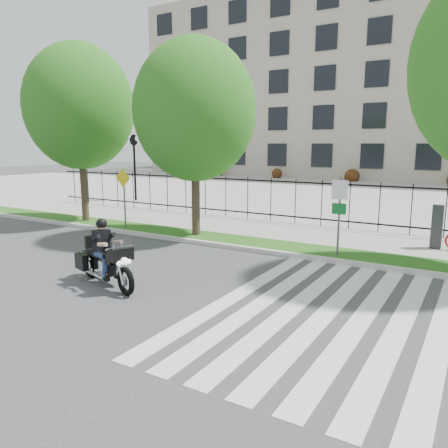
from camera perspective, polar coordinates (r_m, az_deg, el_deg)
The scene contains 14 objects.
ground at distance 12.04m, azimuth -7.51°, elevation -7.37°, with size 120.00×120.00×0.00m, color #3B3B3E.
curb at distance 15.31m, azimuth 2.07°, elevation -3.13°, with size 60.00×0.20×0.15m, color #BCB8B1.
grass_verge at distance 16.04m, azimuth 3.54°, elevation -2.51°, with size 60.00×1.50×0.15m, color #214C13.
sidewalk at distance 18.25m, azimuth 7.17°, elevation -0.99°, with size 60.00×3.50×0.15m, color gray.
plaza at distance 34.87m, azimuth 18.98°, elevation 3.91°, with size 80.00×34.00×0.10m, color gray.
crosswalk_stripes at distance 9.94m, azimuth 15.34°, elevation -11.54°, with size 5.70×8.00×0.01m, color silver, non-canonical shape.
iron_fence at distance 19.67m, azimuth 9.31°, elevation 2.95°, with size 30.00×0.06×2.00m, color black, non-canonical shape.
office_building at distance 54.69m, azimuth 24.25°, elevation 16.16°, with size 60.00×21.90×20.15m.
lamp_post_left at distance 28.40m, azimuth -11.66°, elevation 9.29°, with size 1.06×0.70×4.25m.
street_tree_0 at distance 21.15m, azimuth -18.36°, elevation 14.31°, with size 4.84×4.84×7.93m.
street_tree_1 at distance 16.94m, azimuth -3.85°, elevation 14.56°, with size 4.63×4.63×7.41m.
sign_pole_regulatory at distance 14.19m, azimuth 14.83°, elevation 2.30°, with size 0.50×0.09×2.50m.
sign_pole_warning at distance 18.88m, azimuth -12.95°, elevation 4.33°, with size 0.78×0.09×2.49m.
motorcycle_rider at distance 11.79m, azimuth -15.17°, elevation -4.45°, with size 2.66×1.29×2.12m.
Camera 1 is at (7.19, -8.93, 3.66)m, focal length 35.00 mm.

